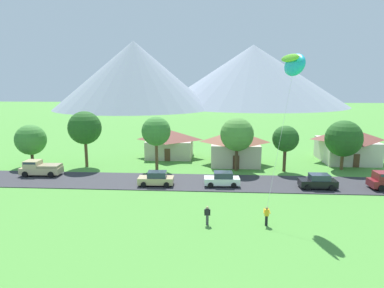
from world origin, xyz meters
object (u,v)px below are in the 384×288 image
tree_center (286,139)px  tree_near_right (344,139)px  pickup_truck_sand_west_side (40,168)px  house_left_center (235,146)px  parked_car_black_west_end (318,182)px  house_right_center (170,143)px  tree_left_of_center (85,128)px  tree_near_left (237,135)px  parked_car_tan_mid_west (156,179)px  parked_car_white_mid_east (222,179)px  tree_far_right (31,140)px  house_leftmost (347,144)px  kite_flyer_with_kite (294,66)px  tree_right_of_center (156,131)px  watcher_person (207,215)px

tree_center → tree_near_right: 8.51m
tree_near_right → pickup_truck_sand_west_side: size_ratio=1.34×
house_left_center → parked_car_black_west_end: (8.99, -12.17, -1.78)m
house_right_center → tree_left_of_center: 13.96m
tree_center → tree_near_left: bearing=-179.9°
house_right_center → parked_car_tan_mid_west: bearing=-88.3°
tree_left_of_center → parked_car_black_west_end: size_ratio=1.93×
parked_car_white_mid_east → pickup_truck_sand_west_side: (-24.01, 3.00, 0.19)m
tree_near_left → parked_car_black_west_end: (8.99, -7.67, -4.28)m
house_right_center → tree_far_right: (-19.55, -7.54, 1.60)m
house_leftmost → parked_car_white_mid_east: size_ratio=2.02×
house_leftmost → tree_far_right: size_ratio=1.39×
tree_center → parked_car_black_west_end: bearing=-73.1°
tree_center → pickup_truck_sand_west_side: bearing=-172.2°
tree_near_left → tree_center: (6.65, 0.02, -0.55)m
parked_car_tan_mid_west → kite_flyer_with_kite: kite_flyer_with_kite is taller
house_leftmost → tree_far_right: bearing=-172.4°
tree_far_right → pickup_truck_sand_west_side: tree_far_right is taller
parked_car_white_mid_east → tree_center: bearing=40.4°
house_left_center → tree_right_of_center: tree_right_of_center is taller
house_right_center → tree_center: size_ratio=1.23×
tree_far_right → parked_car_black_west_end: size_ratio=1.46×
tree_near_right → tree_far_right: bearing=-178.8°
watcher_person → house_right_center: bearing=104.3°
house_left_center → parked_car_white_mid_east: house_left_center is taller
house_left_center → parked_car_tan_mid_west: size_ratio=1.90×
tree_far_right → parked_car_tan_mid_west: (20.02, -8.42, -3.08)m
parked_car_black_west_end → parked_car_tan_mid_west: size_ratio=0.99×
house_leftmost → tree_left_of_center: size_ratio=1.06×
kite_flyer_with_kite → house_leftmost: bearing=57.1°
tree_near_left → house_right_center: bearing=142.1°
parked_car_tan_mid_west → pickup_truck_sand_west_side: 16.48m
tree_center → pickup_truck_sand_west_side: size_ratio=1.22×
kite_flyer_with_kite → parked_car_tan_mid_west: bearing=156.5°
house_leftmost → parked_car_tan_mid_west: house_leftmost is taller
tree_near_left → tree_center: 6.67m
tree_left_of_center → tree_near_right: tree_left_of_center is taller
house_leftmost → house_right_center: size_ratio=1.09×
tree_far_right → watcher_person: (26.38, -19.26, -3.07)m
parked_car_black_west_end → kite_flyer_with_kite: 15.09m
house_leftmost → tree_near_right: bearing=-115.6°
tree_right_of_center → tree_far_right: bearing=177.5°
house_right_center → parked_car_tan_mid_west: size_ratio=1.86×
tree_near_left → parked_car_tan_mid_west: bearing=-142.1°
tree_far_right → kite_flyer_with_kite: bearing=-23.1°
parked_car_tan_mid_west → parked_car_white_mid_east: same height
pickup_truck_sand_west_side → parked_car_tan_mid_west: bearing=-11.7°
tree_left_of_center → watcher_person: (18.25, -19.53, -4.87)m
tree_left_of_center → parked_car_tan_mid_west: (11.89, -8.69, -4.88)m
tree_right_of_center → watcher_person: size_ratio=4.52×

